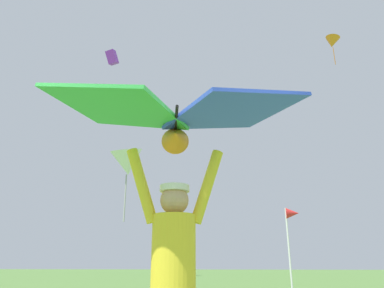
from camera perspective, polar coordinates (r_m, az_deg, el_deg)
kite_flyer_person at (r=2.83m, az=-3.05°, el=-20.30°), size 0.81×0.39×1.92m
held_stunt_kite at (r=2.97m, az=-2.60°, el=4.72°), size 2.19×1.31×0.44m
distant_kite_white_high_left at (r=15.12m, az=-10.45°, el=-3.00°), size 1.89×2.04×3.17m
distant_kite_purple_low_left at (r=30.73m, az=-12.81°, el=13.52°), size 0.98×1.12×1.39m
distant_kite_orange_high_right at (r=24.01m, az=21.76°, el=15.05°), size 1.11×1.08×2.01m
marker_flag at (r=8.22m, az=15.87°, el=-11.94°), size 0.30×0.24×2.18m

